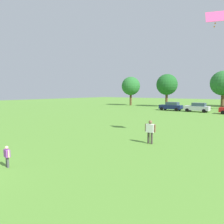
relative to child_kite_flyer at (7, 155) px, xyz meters
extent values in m
plane|color=#568C33|center=(-1.18, 26.97, -0.64)|extent=(160.00, 160.00, 0.00)
cylinder|color=#4C4C51|center=(-0.08, 0.01, -0.38)|extent=(0.10, 0.10, 0.53)
cylinder|color=#4C4C51|center=(0.08, -0.01, -0.38)|extent=(0.10, 0.10, 0.53)
cube|color=purple|center=(0.00, 0.00, 0.07)|extent=(0.37, 0.24, 0.37)
cylinder|color=beige|center=(-0.22, 0.03, 0.09)|extent=(0.08, 0.08, 0.35)
cylinder|color=beige|center=(0.22, -0.03, 0.09)|extent=(0.08, 0.08, 0.35)
sphere|color=beige|center=(0.00, 0.00, 0.35)|extent=(0.16, 0.16, 0.16)
cylinder|color=#3F3833|center=(3.57, 8.46, -0.22)|extent=(0.15, 0.15, 0.83)
cylinder|color=#3F3833|center=(3.32, 8.44, -0.22)|extent=(0.15, 0.15, 0.83)
cube|color=white|center=(3.44, 8.45, 0.48)|extent=(0.57, 0.34, 0.59)
cylinder|color=brown|center=(3.78, 8.47, 0.50)|extent=(0.12, 0.12, 0.55)
cylinder|color=brown|center=(3.10, 8.43, 0.50)|extent=(0.12, 0.12, 0.55)
sphere|color=brown|center=(3.44, 8.45, 0.92)|extent=(0.26, 0.26, 0.26)
cube|color=#F24C8C|center=(6.73, 11.81, 8.36)|extent=(1.52, 1.06, 0.88)
sphere|color=orange|center=(6.73, 11.81, 8.11)|extent=(0.10, 0.10, 0.10)
sphere|color=orange|center=(6.68, 11.81, 7.89)|extent=(0.10, 0.10, 0.10)
sphere|color=orange|center=(6.63, 11.81, 7.67)|extent=(0.10, 0.10, 0.10)
cube|color=#141E4C|center=(-5.36, 34.76, 0.06)|extent=(4.30, 1.80, 0.76)
cube|color=#334756|center=(-5.01, 34.76, 0.74)|extent=(2.24, 1.58, 0.60)
cylinder|color=black|center=(-6.82, 33.86, -0.32)|extent=(0.64, 0.22, 0.64)
cylinder|color=black|center=(-6.82, 35.66, -0.32)|extent=(0.64, 0.22, 0.64)
cylinder|color=black|center=(-3.90, 33.86, -0.32)|extent=(0.64, 0.22, 0.64)
cylinder|color=black|center=(-3.90, 35.66, -0.32)|extent=(0.64, 0.22, 0.64)
cube|color=silver|center=(-0.43, 34.82, 0.06)|extent=(4.30, 1.80, 0.76)
cube|color=#334756|center=(-0.09, 34.82, 0.74)|extent=(2.24, 1.58, 0.60)
cylinder|color=black|center=(-1.89, 33.92, -0.32)|extent=(0.64, 0.22, 0.64)
cylinder|color=black|center=(-1.89, 35.72, -0.32)|extent=(0.64, 0.22, 0.64)
cylinder|color=black|center=(1.03, 33.92, -0.32)|extent=(0.64, 0.22, 0.64)
cylinder|color=black|center=(1.03, 35.72, -0.32)|extent=(0.64, 0.22, 0.64)
cylinder|color=black|center=(4.16, 33.03, -0.32)|extent=(0.64, 0.22, 0.64)
cylinder|color=brown|center=(-20.00, 43.38, 0.93)|extent=(0.58, 0.58, 3.13)
sphere|color=#286B2D|center=(-20.00, 43.38, 4.59)|extent=(4.94, 4.94, 4.94)
cylinder|color=brown|center=(-10.29, 44.56, 0.99)|extent=(0.60, 0.60, 3.26)
sphere|color=#1E5B23|center=(-10.29, 44.56, 4.81)|extent=(5.15, 5.15, 5.15)
cylinder|color=brown|center=(2.15, 44.44, 1.01)|extent=(0.61, 0.61, 3.29)
sphere|color=#286B2D|center=(2.15, 44.44, 4.86)|extent=(5.19, 5.19, 5.19)
camera|label=1|loc=(10.05, -4.79, 3.06)|focal=33.37mm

